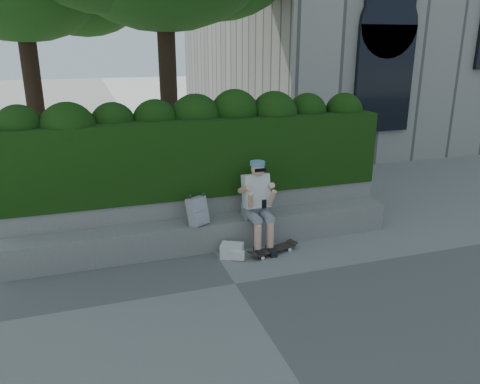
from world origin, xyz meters
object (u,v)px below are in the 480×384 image
object	(u,v)px
backpack_ground	(232,251)
skateboard	(273,250)
backpack_plaid	(198,211)
person	(257,201)

from	to	relation	value
backpack_ground	skateboard	bearing A→B (deg)	21.16
skateboard	backpack_plaid	bearing A→B (deg)	141.99
person	backpack_plaid	xyz separation A→B (m)	(-0.93, 0.08, -0.09)
backpack_ground	person	bearing A→B (deg)	56.66
skateboard	backpack_plaid	distance (m)	1.30
skateboard	backpack_plaid	world-z (taller)	backpack_plaid
person	backpack_ground	xyz separation A→B (m)	(-0.50, -0.27, -0.65)
person	backpack_ground	world-z (taller)	person
skateboard	backpack_ground	distance (m)	0.64
backpack_ground	backpack_plaid	bearing A→B (deg)	168.69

